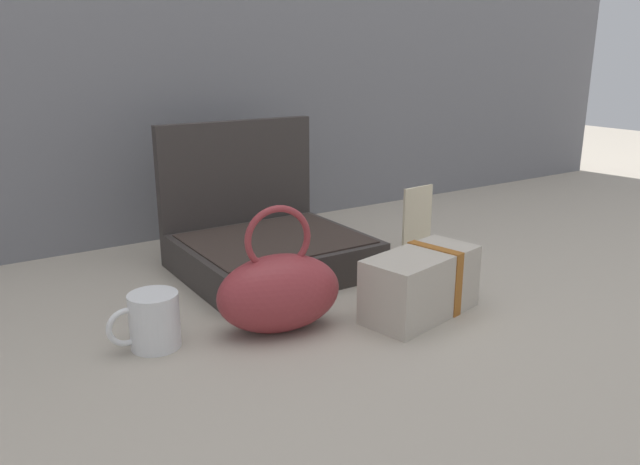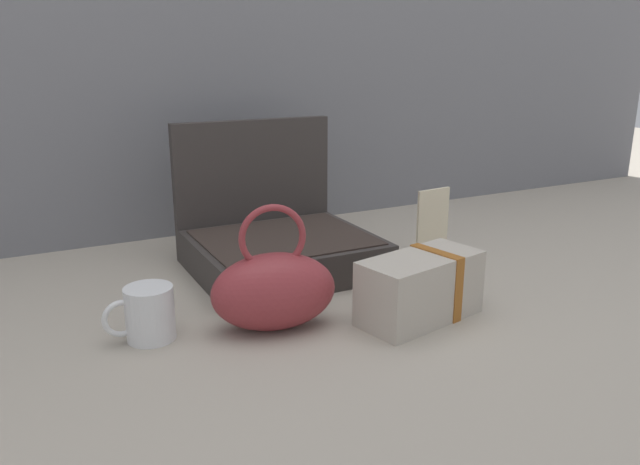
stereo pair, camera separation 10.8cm
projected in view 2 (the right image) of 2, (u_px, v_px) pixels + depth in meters
name	position (u px, v px, depth m)	size (l,w,h in m)	color
ground_plane	(305.00, 306.00, 1.12)	(6.00, 6.00, 0.00)	#9E9384
open_suitcase	(277.00, 237.00, 1.31)	(0.36, 0.33, 0.30)	#332D2B
teal_pouch_handbag	(274.00, 289.00, 1.02)	(0.23, 0.15, 0.21)	maroon
cream_toiletry_bag	(421.00, 287.00, 1.06)	(0.24, 0.15, 0.12)	#B2A899
coffee_mug	(148.00, 314.00, 0.98)	(0.11, 0.08, 0.09)	silver
info_card_left	(432.00, 224.00, 1.36)	(0.09, 0.01, 0.16)	beige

